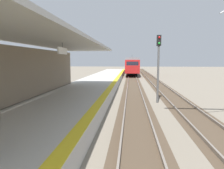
# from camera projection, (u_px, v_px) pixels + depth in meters

# --- Properties ---
(station_platform) EXTENTS (5.00, 80.00, 0.91)m
(station_platform) POSITION_uv_depth(u_px,v_px,m) (82.00, 95.00, 16.83)
(station_platform) COLOR #B7B5AD
(station_platform) RESTS_ON ground
(station_building_with_canopy) EXTENTS (4.85, 24.00, 4.43)m
(station_building_with_canopy) POSITION_uv_depth(u_px,v_px,m) (5.00, 74.00, 9.42)
(station_building_with_canopy) COLOR #4C4C4C
(station_building_with_canopy) RESTS_ON ground
(track_pair_nearest_platform) EXTENTS (2.34, 120.00, 0.16)m
(track_pair_nearest_platform) POSITION_uv_depth(u_px,v_px,m) (134.00, 93.00, 20.44)
(track_pair_nearest_platform) COLOR #4C3D2D
(track_pair_nearest_platform) RESTS_ON ground
(track_pair_middle) EXTENTS (2.34, 120.00, 0.16)m
(track_pair_middle) POSITION_uv_depth(u_px,v_px,m) (168.00, 93.00, 20.13)
(track_pair_middle) COLOR #4C3D2D
(track_pair_middle) RESTS_ON ground
(approaching_train) EXTENTS (2.93, 19.60, 4.76)m
(approaching_train) POSITION_uv_depth(u_px,v_px,m) (132.00, 65.00, 47.95)
(approaching_train) COLOR maroon
(approaching_train) RESTS_ON ground
(rail_signal_post) EXTENTS (0.32, 0.34, 5.20)m
(rail_signal_post) POSITION_uv_depth(u_px,v_px,m) (158.00, 62.00, 15.45)
(rail_signal_post) COLOR #4C4C4C
(rail_signal_post) RESTS_ON ground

